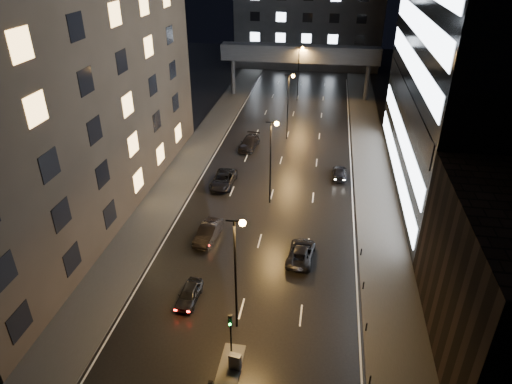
# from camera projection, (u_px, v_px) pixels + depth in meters

# --- Properties ---
(ground) EXTENTS (160.00, 160.00, 0.00)m
(ground) POSITION_uv_depth(u_px,v_px,m) (281.00, 160.00, 64.32)
(ground) COLOR black
(ground) RESTS_ON ground
(sidewalk_left) EXTENTS (5.00, 110.00, 0.15)m
(sidewalk_left) POSITION_uv_depth(u_px,v_px,m) (185.00, 169.00, 61.70)
(sidewalk_left) COLOR #383533
(sidewalk_left) RESTS_ON ground
(sidewalk_right) EXTENTS (5.00, 110.00, 0.15)m
(sidewalk_right) POSITION_uv_depth(u_px,v_px,m) (374.00, 183.00, 58.23)
(sidewalk_right) COLOR #383533
(sidewalk_right) RESTS_ON ground
(building_left) EXTENTS (15.00, 48.00, 40.00)m
(building_left) POSITION_uv_depth(u_px,v_px,m) (36.00, 25.00, 43.95)
(building_left) COLOR #2D2319
(building_left) RESTS_ON ground
(building_far) EXTENTS (34.00, 14.00, 25.00)m
(building_far) POSITION_uv_depth(u_px,v_px,m) (309.00, 11.00, 108.42)
(building_far) COLOR #333335
(building_far) RESTS_ON ground
(skybridge) EXTENTS (30.00, 3.00, 10.00)m
(skybridge) POSITION_uv_depth(u_px,v_px,m) (300.00, 54.00, 86.23)
(skybridge) COLOR #333335
(skybridge) RESTS_ON ground
(traffic_signal_near) EXTENTS (0.28, 0.34, 4.40)m
(traffic_signal_near) POSITION_uv_depth(u_px,v_px,m) (231.00, 331.00, 32.09)
(traffic_signal_near) COLOR black
(traffic_signal_near) RESTS_ON median_island
(bollard_row) EXTENTS (0.12, 25.12, 0.90)m
(bollard_row) POSITION_uv_depth(u_px,v_px,m) (368.00, 352.00, 33.73)
(bollard_row) COLOR black
(bollard_row) RESTS_ON ground
(streetlight_near) EXTENTS (1.45, 0.50, 10.15)m
(streetlight_near) POSITION_uv_depth(u_px,v_px,m) (237.00, 261.00, 33.50)
(streetlight_near) COLOR black
(streetlight_near) RESTS_ON ground
(streetlight_mid_a) EXTENTS (1.45, 0.50, 10.15)m
(streetlight_mid_a) POSITION_uv_depth(u_px,v_px,m) (272.00, 152.00, 50.79)
(streetlight_mid_a) COLOR black
(streetlight_mid_a) RESTS_ON ground
(streetlight_mid_b) EXTENTS (1.45, 0.50, 10.15)m
(streetlight_mid_b) POSITION_uv_depth(u_px,v_px,m) (289.00, 99.00, 68.08)
(streetlight_mid_b) COLOR black
(streetlight_mid_b) RESTS_ON ground
(streetlight_far) EXTENTS (1.45, 0.50, 10.15)m
(streetlight_far) POSITION_uv_depth(u_px,v_px,m) (299.00, 67.00, 85.37)
(streetlight_far) COLOR black
(streetlight_far) RESTS_ON ground
(car_away_a) EXTENTS (1.74, 4.03, 1.35)m
(car_away_a) POSITION_uv_depth(u_px,v_px,m) (189.00, 294.00, 38.97)
(car_away_a) COLOR black
(car_away_a) RESTS_ON ground
(car_away_b) EXTENTS (2.22, 5.07, 1.62)m
(car_away_b) POSITION_uv_depth(u_px,v_px,m) (208.00, 232.00, 46.98)
(car_away_b) COLOR black
(car_away_b) RESTS_ON ground
(car_away_c) EXTENTS (2.80, 5.77, 1.58)m
(car_away_c) POSITION_uv_depth(u_px,v_px,m) (223.00, 180.00, 57.38)
(car_away_c) COLOR black
(car_away_c) RESTS_ON ground
(car_away_d) EXTENTS (2.76, 5.76, 1.62)m
(car_away_d) POSITION_uv_depth(u_px,v_px,m) (249.00, 143.00, 67.81)
(car_away_d) COLOR black
(car_away_d) RESTS_ON ground
(car_toward_a) EXTENTS (2.82, 5.37, 1.44)m
(car_toward_a) POSITION_uv_depth(u_px,v_px,m) (301.00, 253.00, 44.09)
(car_toward_a) COLOR black
(car_toward_a) RESTS_ON ground
(car_toward_b) EXTENTS (1.84, 4.51, 1.31)m
(car_toward_b) POSITION_uv_depth(u_px,v_px,m) (340.00, 173.00, 59.39)
(car_toward_b) COLOR black
(car_toward_b) RESTS_ON ground
(utility_cabinet) EXTENTS (0.92, 0.58, 1.29)m
(utility_cabinet) POSITION_uv_depth(u_px,v_px,m) (235.00, 361.00, 32.59)
(utility_cabinet) COLOR #49494B
(utility_cabinet) RESTS_ON median_island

